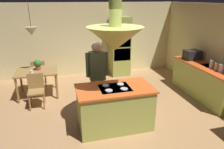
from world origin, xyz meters
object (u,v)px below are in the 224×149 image
at_px(oven_tower, 120,47).
at_px(canister_flour, 222,68).
at_px(cup_on_table, 32,72).
at_px(person_at_island, 97,73).
at_px(chair_facing_island, 36,88).
at_px(dining_table, 37,74).
at_px(canister_sugar, 217,66).
at_px(microwave_on_counter, 192,55).
at_px(chair_by_back_wall, 39,72).
at_px(kitchen_island, 115,107).
at_px(canister_tea, 212,64).
at_px(potted_plant_on_table, 38,64).

xyz_separation_m(oven_tower, canister_flour, (1.74, -3.00, -0.01)).
bearing_deg(oven_tower, cup_on_table, -154.82).
relative_size(person_at_island, chair_facing_island, 2.03).
xyz_separation_m(oven_tower, dining_table, (-2.80, -1.14, -0.38)).
bearing_deg(canister_sugar, microwave_on_counter, 90.00).
distance_m(person_at_island, chair_by_back_wall, 2.59).
distance_m(kitchen_island, canister_sugar, 2.93).
distance_m(cup_on_table, canister_flour, 4.93).
bearing_deg(chair_facing_island, chair_by_back_wall, 90.00).
bearing_deg(canister_tea, potted_plant_on_table, 161.02).
distance_m(potted_plant_on_table, microwave_on_counter, 4.55).
height_order(dining_table, chair_by_back_wall, chair_by_back_wall).
bearing_deg(oven_tower, chair_facing_island, -147.07).
bearing_deg(canister_flour, canister_tea, 90.00).
xyz_separation_m(kitchen_island, canister_tea, (2.84, 0.60, 0.57)).
distance_m(cup_on_table, canister_tea, 4.83).
xyz_separation_m(potted_plant_on_table, canister_flour, (4.49, -1.91, 0.10)).
height_order(canister_flour, microwave_on_counter, microwave_on_counter).
bearing_deg(kitchen_island, canister_flour, 4.91).
bearing_deg(canister_tea, chair_facing_island, 169.69).
relative_size(potted_plant_on_table, microwave_on_counter, 0.65).
bearing_deg(oven_tower, person_at_island, -117.65).
height_order(chair_by_back_wall, canister_sugar, canister_sugar).
relative_size(cup_on_table, canister_flour, 0.44).
bearing_deg(kitchen_island, cup_on_table, 133.97).
height_order(chair_facing_island, chair_by_back_wall, same).
distance_m(kitchen_island, person_at_island, 0.93).
relative_size(person_at_island, cup_on_table, 19.66).
xyz_separation_m(person_at_island, canister_sugar, (3.07, -0.29, 0.00)).
height_order(potted_plant_on_table, canister_sugar, canister_sugar).
relative_size(dining_table, chair_facing_island, 1.31).
bearing_deg(microwave_on_counter, canister_flour, -90.00).
height_order(dining_table, canister_flour, canister_flour).
xyz_separation_m(dining_table, chair_by_back_wall, (0.00, 0.67, -0.16)).
height_order(oven_tower, canister_tea, oven_tower).
xyz_separation_m(canister_sugar, canister_tea, (0.00, 0.18, 0.01)).
relative_size(potted_plant_on_table, canister_tea, 1.38).
bearing_deg(cup_on_table, microwave_on_counter, -5.02).
bearing_deg(chair_facing_island, cup_on_table, 103.74).
relative_size(oven_tower, canister_flour, 10.22).
distance_m(chair_by_back_wall, canister_tea, 5.06).
height_order(oven_tower, canister_flour, oven_tower).
bearing_deg(potted_plant_on_table, cup_on_table, -119.58).
bearing_deg(chair_by_back_wall, microwave_on_counter, 163.98).
distance_m(chair_by_back_wall, potted_plant_on_table, 0.75).
relative_size(person_at_island, canister_flour, 8.68).
bearing_deg(canister_tea, oven_tower, 123.40).
relative_size(chair_by_back_wall, canister_flour, 4.27).
bearing_deg(cup_on_table, canister_flour, -19.34).
relative_size(oven_tower, potted_plant_on_table, 6.95).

